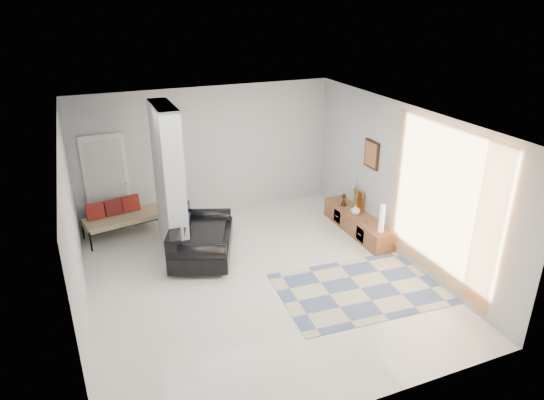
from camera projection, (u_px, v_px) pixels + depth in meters
name	position (u px, v px, depth m)	size (l,w,h in m)	color
floor	(259.00, 281.00, 8.28)	(6.00, 6.00, 0.00)	beige
ceiling	(257.00, 119.00, 7.18)	(6.00, 6.00, 0.00)	white
wall_back	(208.00, 153.00, 10.28)	(6.00, 6.00, 0.00)	#BBBDC0
wall_front	(358.00, 310.00, 5.18)	(6.00, 6.00, 0.00)	#BBBDC0
wall_left	(74.00, 236.00, 6.77)	(6.00, 6.00, 0.00)	#BBBDC0
wall_right	(401.00, 182.00, 8.69)	(6.00, 6.00, 0.00)	#BBBDC0
partition_column	(169.00, 182.00, 8.70)	(0.35, 1.20, 2.80)	#B9BFC1
hallway_door	(107.00, 184.00, 9.66)	(0.85, 0.06, 2.04)	white
curtain	(441.00, 204.00, 7.66)	(2.55, 2.55, 0.00)	#EC983E
wall_art	(372.00, 154.00, 9.38)	(0.04, 0.45, 0.55)	black
media_console	(357.00, 223.00, 9.88)	(0.45, 2.04, 0.80)	brown
loveseat	(199.00, 239.00, 8.93)	(1.58, 2.00, 0.76)	silver
daybed	(121.00, 216.00, 9.67)	(1.61, 0.92, 0.77)	black
area_rug	(360.00, 288.00, 8.04)	(2.70, 1.80, 0.01)	#C1B993
cylinder_lamp	(382.00, 218.00, 8.99)	(0.10, 0.10, 0.54)	white
bronze_figurine	(344.00, 200.00, 10.16)	(0.13, 0.13, 0.26)	black
vase	(355.00, 210.00, 9.78)	(0.19, 0.19, 0.20)	white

